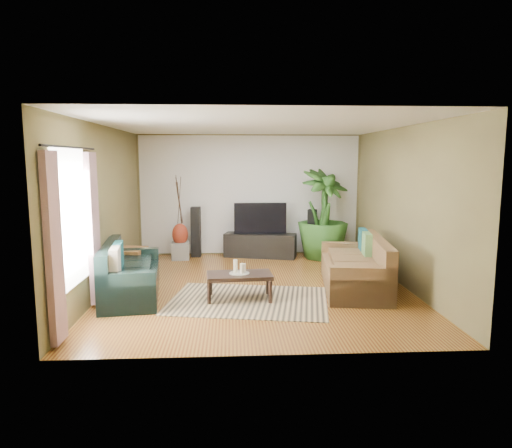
{
  "coord_description": "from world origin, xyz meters",
  "views": [
    {
      "loc": [
        -0.42,
        -7.53,
        2.15
      ],
      "look_at": [
        0.0,
        0.2,
        1.05
      ],
      "focal_mm": 32.0,
      "sensor_mm": 36.0,
      "label": 1
    }
  ],
  "objects": [
    {
      "name": "potted_plant",
      "position": [
        1.57,
        2.21,
        0.97
      ],
      "size": [
        1.51,
        1.51,
        1.95
      ],
      "primitive_type": "imported",
      "rotation": [
        0.0,
        0.0,
        0.58
      ],
      "color": "#25521B",
      "rests_on": "floor"
    },
    {
      "name": "ceiling",
      "position": [
        0.0,
        0.0,
        2.7
      ],
      "size": [
        5.5,
        5.5,
        0.0
      ],
      "primitive_type": "plane",
      "rotation": [
        3.14,
        0.0,
        0.0
      ],
      "color": "white",
      "rests_on": "ground"
    },
    {
      "name": "vase",
      "position": [
        -1.53,
        2.25,
        0.54
      ],
      "size": [
        0.34,
        0.34,
        0.48
      ],
      "primitive_type": "ellipsoid",
      "color": "maroon",
      "rests_on": "pedestal"
    },
    {
      "name": "wall_front",
      "position": [
        0.0,
        -2.75,
        1.35
      ],
      "size": [
        5.0,
        0.0,
        5.0
      ],
      "primitive_type": "plane",
      "rotation": [
        -1.57,
        0.0,
        0.0
      ],
      "color": "olive",
      "rests_on": "ground"
    },
    {
      "name": "candle_tall",
      "position": [
        -0.37,
        -0.66,
        0.52
      ],
      "size": [
        0.06,
        0.06,
        0.2
      ],
      "primitive_type": "cylinder",
      "color": "white",
      "rests_on": "candle_tray"
    },
    {
      "name": "plant_pot",
      "position": [
        1.57,
        2.21,
        0.14
      ],
      "size": [
        0.36,
        0.36,
        0.28
      ],
      "primitive_type": "cylinder",
      "color": "black",
      "rests_on": "floor"
    },
    {
      "name": "speaker_right",
      "position": [
        1.39,
        2.5,
        0.52
      ],
      "size": [
        0.24,
        0.26,
        1.04
      ],
      "primitive_type": "cube",
      "rotation": [
        0.0,
        0.0,
        -0.32
      ],
      "color": "black",
      "rests_on": "floor"
    },
    {
      "name": "wall_back",
      "position": [
        0.0,
        2.75,
        1.35
      ],
      "size": [
        5.0,
        0.0,
        5.0
      ],
      "primitive_type": "plane",
      "rotation": [
        1.57,
        0.0,
        0.0
      ],
      "color": "olive",
      "rests_on": "ground"
    },
    {
      "name": "sofa_right",
      "position": [
        1.63,
        -0.18,
        0.42
      ],
      "size": [
        1.25,
        2.25,
        0.85
      ],
      "primitive_type": "cube",
      "rotation": [
        0.0,
        0.0,
        -1.71
      ],
      "color": "brown",
      "rests_on": "floor"
    },
    {
      "name": "curtain_rod",
      "position": [
        -2.43,
        -1.6,
        2.3
      ],
      "size": [
        0.03,
        1.9,
        0.03
      ],
      "primitive_type": "cylinder",
      "rotation": [
        1.57,
        0.0,
        0.0
      ],
      "color": "black",
      "rests_on": "ground"
    },
    {
      "name": "television",
      "position": [
        0.21,
        2.4,
        0.86
      ],
      "size": [
        1.15,
        0.06,
        0.68
      ],
      "primitive_type": "cube",
      "color": "black",
      "rests_on": "tv_stand"
    },
    {
      "name": "candle_tray",
      "position": [
        -0.31,
        -0.69,
        0.41
      ],
      "size": [
        0.31,
        0.31,
        0.01
      ],
      "primitive_type": "cylinder",
      "color": "gray",
      "rests_on": "coffee_table"
    },
    {
      "name": "curtain_near",
      "position": [
        -2.43,
        -2.35,
        1.15
      ],
      "size": [
        0.08,
        0.35,
        2.2
      ],
      "primitive_type": "cube",
      "color": "gray",
      "rests_on": "ground"
    },
    {
      "name": "wall_left",
      "position": [
        -2.5,
        0.0,
        1.35
      ],
      "size": [
        0.0,
        5.5,
        5.5
      ],
      "primitive_type": "plane",
      "rotation": [
        1.57,
        0.0,
        1.57
      ],
      "color": "olive",
      "rests_on": "ground"
    },
    {
      "name": "coffee_table",
      "position": [
        -0.31,
        -0.69,
        0.2
      ],
      "size": [
        1.03,
        0.61,
        0.41
      ],
      "primitive_type": "cube",
      "rotation": [
        0.0,
        0.0,
        0.07
      ],
      "color": "black",
      "rests_on": "floor"
    },
    {
      "name": "backwall_panel",
      "position": [
        0.0,
        2.74,
        1.35
      ],
      "size": [
        4.9,
        0.0,
        4.9
      ],
      "primitive_type": "plane",
      "rotation": [
        1.57,
        0.0,
        0.0
      ],
      "color": "white",
      "rests_on": "ground"
    },
    {
      "name": "tv_stand",
      "position": [
        0.21,
        2.38,
        0.26
      ],
      "size": [
        1.64,
        0.84,
        0.52
      ],
      "primitive_type": "cube",
      "rotation": [
        0.0,
        0.0,
        -0.25
      ],
      "color": "black",
      "rests_on": "floor"
    },
    {
      "name": "sofa_left",
      "position": [
        -2.0,
        -0.44,
        0.42
      ],
      "size": [
        1.06,
        1.99,
        0.85
      ],
      "primitive_type": "cube",
      "rotation": [
        0.0,
        0.0,
        1.71
      ],
      "color": "black",
      "rests_on": "floor"
    },
    {
      "name": "side_table",
      "position": [
        -2.25,
        0.5,
        0.29
      ],
      "size": [
        0.63,
        0.63,
        0.59
      ],
      "primitive_type": "cube",
      "rotation": [
        0.0,
        0.0,
        -0.16
      ],
      "color": "brown",
      "rests_on": "floor"
    },
    {
      "name": "pedestal",
      "position": [
        -1.53,
        2.25,
        0.19
      ],
      "size": [
        0.4,
        0.4,
        0.37
      ],
      "primitive_type": "cube",
      "rotation": [
        0.0,
        0.0,
        0.08
      ],
      "color": "gray",
      "rests_on": "floor"
    },
    {
      "name": "floor",
      "position": [
        0.0,
        0.0,
        0.0
      ],
      "size": [
        5.5,
        5.5,
        0.0
      ],
      "primitive_type": "plane",
      "color": "olive",
      "rests_on": "ground"
    },
    {
      "name": "candle_mid",
      "position": [
        -0.27,
        -0.73,
        0.5
      ],
      "size": [
        0.06,
        0.06,
        0.15
      ],
      "primitive_type": "cylinder",
      "color": "beige",
      "rests_on": "candle_tray"
    },
    {
      "name": "wall_right",
      "position": [
        2.5,
        0.0,
        1.35
      ],
      "size": [
        0.0,
        5.5,
        5.5
      ],
      "primitive_type": "plane",
      "rotation": [
        1.57,
        0.0,
        -1.57
      ],
      "color": "olive",
      "rests_on": "ground"
    },
    {
      "name": "area_rug",
      "position": [
        -0.17,
        -0.77,
        0.01
      ],
      "size": [
        2.64,
        2.07,
        0.01
      ],
      "primitive_type": "cube",
      "rotation": [
        0.0,
        0.0,
        -0.17
      ],
      "color": "tan",
      "rests_on": "floor"
    },
    {
      "name": "candle_short",
      "position": [
        -0.24,
        -0.63,
        0.48
      ],
      "size": [
        0.06,
        0.06,
        0.13
      ],
      "primitive_type": "cylinder",
      "color": "white",
      "rests_on": "candle_tray"
    },
    {
      "name": "speaker_left",
      "position": [
        -1.21,
        2.5,
        0.55
      ],
      "size": [
        0.22,
        0.24,
        1.11
      ],
      "primitive_type": "cube",
      "rotation": [
        0.0,
        0.0,
        -0.07
      ],
      "color": "black",
      "rests_on": "floor"
    },
    {
      "name": "window_pane",
      "position": [
        -2.48,
        -1.6,
        1.4
      ],
      "size": [
        0.0,
        1.8,
        1.8
      ],
      "primitive_type": "plane",
      "rotation": [
        1.57,
        0.0,
        1.57
      ],
      "color": "white",
      "rests_on": "ground"
    },
    {
      "name": "curtain_far",
      "position": [
        -2.43,
        -0.85,
        1.15
      ],
      "size": [
        0.08,
        0.35,
        2.2
      ],
      "primitive_type": "cube",
      "color": "gray",
      "rests_on": "ground"
    }
  ]
}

